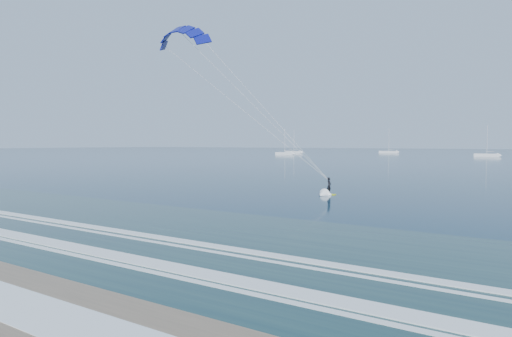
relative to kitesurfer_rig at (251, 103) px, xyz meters
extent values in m
cube|color=#1E423F|center=(-2.32, -22.77, -9.30)|extent=(600.00, 22.00, 0.03)
cube|color=white|center=(-2.32, -21.27, -9.28)|extent=(600.00, 0.70, 0.07)
cube|color=#C3D719|center=(7.26, 3.34, -9.27)|extent=(1.34, 0.43, 0.08)
imported|color=black|center=(7.26, 3.34, -8.41)|extent=(0.40, 0.61, 1.65)
cone|color=white|center=(7.11, 2.04, -9.23)|extent=(1.31, 1.74, 1.10)
cube|color=white|center=(-74.89, 137.69, -8.71)|extent=(8.44, 2.40, 1.20)
cylinder|color=silver|center=(-74.89, 137.69, -2.95)|extent=(0.18, 0.18, 10.32)
cylinder|color=silver|center=(-73.69, 137.69, -7.31)|extent=(2.60, 0.12, 0.12)
cube|color=white|center=(-85.01, 164.72, -8.71)|extent=(8.69, 2.40, 1.20)
cylinder|color=silver|center=(-85.01, 164.72, -2.75)|extent=(0.18, 0.18, 10.73)
cylinder|color=silver|center=(-83.81, 164.72, -7.31)|extent=(2.60, 0.12, 0.12)
cube|color=white|center=(-46.84, 197.62, -8.71)|extent=(9.74, 2.40, 1.20)
cylinder|color=silver|center=(-46.84, 197.62, -2.22)|extent=(0.18, 0.18, 11.79)
cylinder|color=silver|center=(-45.64, 197.62, -7.31)|extent=(2.60, 0.12, 0.12)
cube|color=white|center=(3.97, 155.51, -8.71)|extent=(8.78, 2.40, 1.20)
cylinder|color=silver|center=(3.97, 155.51, -2.63)|extent=(0.18, 0.18, 10.97)
cylinder|color=silver|center=(5.17, 155.51, -7.31)|extent=(2.60, 0.12, 0.12)
camera|label=1|loc=(26.26, -38.83, -4.16)|focal=32.00mm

